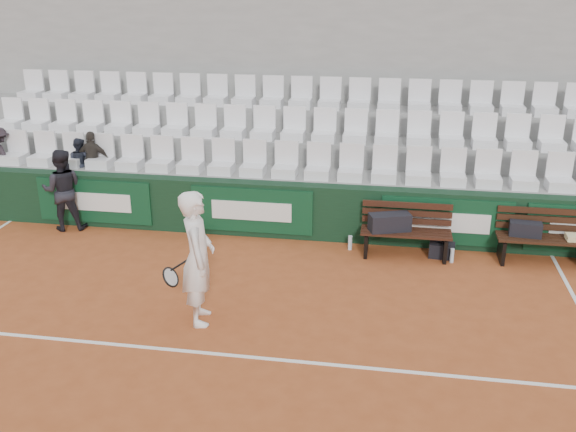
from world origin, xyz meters
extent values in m
plane|color=#A44D25|center=(0.00, 0.00, 0.00)|extent=(80.00, 80.00, 0.00)
cube|color=white|center=(0.00, 0.00, 0.00)|extent=(18.00, 0.06, 0.01)
cube|color=black|center=(0.00, 4.00, 0.50)|extent=(18.00, 0.30, 1.00)
cube|color=#0C381E|center=(-3.20, 3.83, 0.52)|extent=(2.20, 0.04, 0.82)
cube|color=#0C381E|center=(-0.20, 3.83, 0.52)|extent=(2.20, 0.04, 0.82)
cube|color=#0C381E|center=(3.20, 3.83, 0.52)|extent=(2.20, 0.04, 0.82)
cube|color=#959593|center=(0.00, 4.62, 0.50)|extent=(18.00, 0.95, 1.00)
cube|color=gray|center=(0.00, 5.58, 0.72)|extent=(18.00, 0.95, 1.45)
cube|color=gray|center=(0.00, 6.53, 0.95)|extent=(18.00, 0.95, 1.90)
cube|color=#959593|center=(0.00, 7.15, 2.20)|extent=(18.00, 0.30, 4.40)
cube|color=white|center=(0.00, 4.45, 1.31)|extent=(11.90, 0.44, 0.63)
cube|color=white|center=(0.00, 5.40, 1.77)|extent=(11.90, 0.44, 0.63)
cube|color=silver|center=(0.00, 6.35, 2.21)|extent=(11.90, 0.44, 0.63)
cube|color=#371A10|center=(2.53, 3.45, 0.23)|extent=(1.50, 0.56, 0.45)
cube|color=#341B0F|center=(4.76, 3.53, 0.23)|extent=(1.50, 0.56, 0.45)
cube|color=black|center=(2.25, 3.45, 0.60)|extent=(0.74, 0.50, 0.29)
cube|color=black|center=(4.45, 3.58, 0.57)|extent=(0.53, 0.28, 0.23)
cube|color=black|center=(3.14, 3.50, 0.13)|extent=(0.44, 0.29, 0.25)
cylinder|color=silver|center=(1.59, 3.57, 0.13)|extent=(0.07, 0.07, 0.25)
cylinder|color=silver|center=(3.30, 3.32, 0.12)|extent=(0.07, 0.07, 0.24)
imported|color=white|center=(-0.25, 0.80, 0.94)|extent=(0.61, 0.78, 1.87)
torus|color=black|center=(-0.65, 0.80, 0.62)|extent=(0.19, 0.30, 0.26)
cylinder|color=black|center=(-0.52, 0.80, 0.81)|extent=(0.26, 0.03, 0.20)
imported|color=black|center=(-3.72, 3.68, 0.76)|extent=(0.88, 0.77, 1.53)
imported|color=#2F2B25|center=(-3.47, 4.50, 1.57)|extent=(0.69, 0.34, 1.13)
imported|color=#1D212C|center=(-3.75, 4.50, 1.50)|extent=(0.55, 0.47, 0.99)
camera|label=1|loc=(2.21, -6.68, 4.46)|focal=40.00mm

